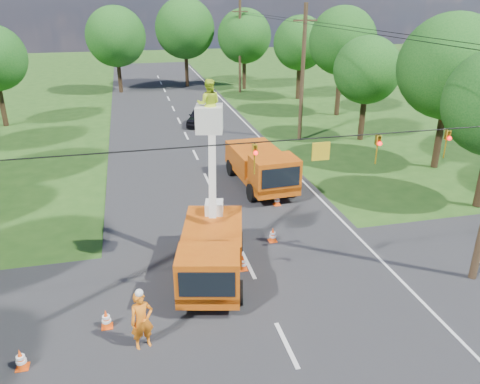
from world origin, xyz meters
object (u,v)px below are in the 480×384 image
object	(u,v)px
pole_right_far	(240,47)
distant_car	(200,116)
tree_right_b	(451,67)
traffic_cone_3	(277,199)
traffic_cone_4	(106,319)
ground_worker	(142,321)
traffic_cone_7	(281,162)
traffic_cone_2	(273,235)
tree_right_c	(367,70)
traffic_cone_8	(243,262)
pole_right_mid	(303,73)
tree_far_c	(244,36)
tree_far_a	(116,37)
tree_right_d	(342,41)
tree_right_e	(300,43)
traffic_cone_5	(21,359)
second_truck	(261,166)
tree_far_b	(185,29)
bucket_truck	(212,240)

from	to	relation	value
pole_right_far	distant_car	bearing A→B (deg)	-116.61
pole_right_far	tree_right_b	distance (m)	28.78
traffic_cone_3	traffic_cone_4	bearing A→B (deg)	-136.42
ground_worker	traffic_cone_7	distance (m)	18.11
traffic_cone_2	tree_right_c	bearing A→B (deg)	50.89
traffic_cone_8	tree_right_c	bearing A→B (deg)	50.32
traffic_cone_2	traffic_cone_7	world-z (taller)	same
pole_right_mid	tree_far_c	distance (m)	22.04
pole_right_mid	tree_far_a	distance (m)	26.69
traffic_cone_8	tree_right_b	distance (m)	18.89
pole_right_far	tree_right_d	world-z (taller)	pole_right_far
traffic_cone_3	traffic_cone_4	xyz separation A→B (m)	(-8.68, -8.26, 0.00)
pole_right_far	tree_right_e	size ratio (longest dim) A/B	1.16
traffic_cone_5	tree_far_c	xyz separation A→B (m)	(17.62, 43.08, 5.70)
second_truck	tree_right_c	world-z (taller)	tree_right_c
ground_worker	tree_far_a	bearing A→B (deg)	75.93
pole_right_mid	tree_right_e	bearing A→B (deg)	70.54
tree_far_a	tree_far_b	size ratio (longest dim) A/B	0.92
distant_car	tree_far_a	bearing A→B (deg)	134.02
bucket_truck	pole_right_mid	distance (m)	20.47
tree_far_a	traffic_cone_4	bearing A→B (deg)	-90.89
ground_worker	distant_car	bearing A→B (deg)	62.54
ground_worker	traffic_cone_8	xyz separation A→B (m)	(4.18, 3.69, -0.66)
traffic_cone_2	tree_far_b	world-z (taller)	tree_far_b
bucket_truck	traffic_cone_3	xyz separation A→B (m)	(4.62, 6.02, -1.30)
second_truck	traffic_cone_8	xyz separation A→B (m)	(-3.21, -8.55, -0.94)
tree_right_b	traffic_cone_4	bearing A→B (deg)	-150.45
traffic_cone_7	tree_far_a	bearing A→B (deg)	109.55
bucket_truck	second_truck	distance (m)	9.85
tree_right_e	tree_far_b	size ratio (longest dim) A/B	0.84
pole_right_mid	tree_far_b	world-z (taller)	tree_far_b
traffic_cone_4	traffic_cone_8	size ratio (longest dim) A/B	1.00
bucket_truck	tree_right_e	distance (m)	36.18
traffic_cone_7	tree_right_b	size ratio (longest dim) A/B	0.07
bucket_truck	traffic_cone_3	bearing A→B (deg)	66.01
traffic_cone_4	traffic_cone_5	distance (m)	2.81
tree_right_e	tree_far_c	distance (m)	8.22
tree_right_c	tree_right_e	size ratio (longest dim) A/B	0.91
traffic_cone_2	tree_far_c	world-z (taller)	tree_far_c
distant_car	tree_far_a	size ratio (longest dim) A/B	0.46
ground_worker	tree_right_c	xyz separation A→B (m)	(17.68, 19.96, 4.29)
ground_worker	traffic_cone_8	distance (m)	5.61
pole_right_mid	tree_right_b	xyz separation A→B (m)	(6.50, -8.00, 1.33)
tree_right_d	tree_far_a	size ratio (longest dim) A/B	1.02
traffic_cone_5	tree_right_c	xyz separation A→B (m)	(21.32, 20.08, 4.95)
tree_far_b	traffic_cone_5	bearing A→B (deg)	-103.57
distant_car	tree_right_e	distance (m)	15.67
bucket_truck	traffic_cone_7	distance (m)	13.69
traffic_cone_3	tree_right_b	xyz separation A→B (m)	(11.98, 3.45, 6.08)
tree_far_b	traffic_cone_3	bearing A→B (deg)	-89.97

